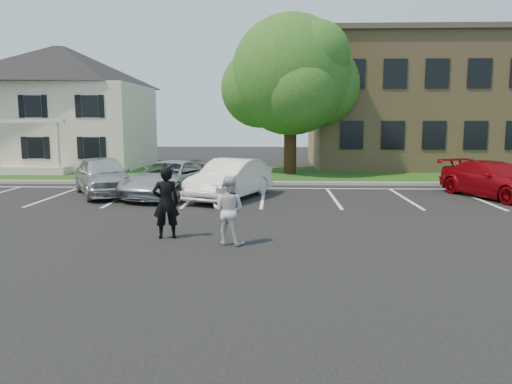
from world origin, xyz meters
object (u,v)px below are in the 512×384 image
car_silver_west (103,176)px  car_silver_minivan (171,179)px  man_black_suit (166,203)px  car_white_sedan (230,179)px  car_red_compact (495,180)px  house (63,107)px  tree (292,78)px  man_white_shirt (228,210)px  office_building (483,103)px

car_silver_west → car_silver_minivan: car_silver_west is taller
man_black_suit → car_white_sedan: bearing=-115.6°
car_white_sedan → car_red_compact: (10.44, 0.66, -0.06)m
house → man_black_suit: size_ratio=5.47×
car_silver_minivan → tree: bearing=77.2°
car_silver_minivan → man_black_suit: bearing=-60.7°
man_black_suit → car_silver_minivan: size_ratio=0.36×
tree → car_silver_west: 12.23m
man_white_shirt → man_black_suit: bearing=-1.4°
car_white_sedan → car_red_compact: size_ratio=0.95×
man_black_suit → car_silver_minivan: (-1.36, 7.06, -0.22)m
office_building → man_white_shirt: bearing=-124.3°
tree → man_black_suit: 16.51m
house → man_white_shirt: 23.21m
office_building → car_red_compact: (-4.83, -13.63, -3.44)m
house → man_white_shirt: bearing=-57.6°
office_building → tree: size_ratio=2.55×
man_white_shirt → car_white_sedan: bearing=-67.6°
man_white_shirt → car_silver_minivan: size_ratio=0.33×
man_white_shirt → tree: bearing=-79.7°
tree → car_white_sedan: size_ratio=1.88×
man_black_suit → car_red_compact: (11.53, 7.24, -0.23)m
house → tree: (14.40, -3.39, 1.52)m
car_silver_west → office_building: bearing=4.6°
tree → car_silver_west: bearing=-134.5°
man_black_suit → car_red_compact: man_black_suit is taller
car_silver_minivan → car_red_compact: (12.88, 0.19, -0.00)m
house → car_silver_west: house is taller
tree → car_silver_minivan: tree is taller
house → car_white_sedan: bearing=-46.3°
man_black_suit → car_silver_west: man_black_suit is taller
man_white_shirt → car_red_compact: man_white_shirt is taller
man_black_suit → car_silver_west: size_ratio=0.40×
man_white_shirt → car_silver_minivan: 8.22m
man_white_shirt → car_red_compact: size_ratio=0.35×
house → office_building: size_ratio=0.46×
car_silver_minivan → car_white_sedan: car_white_sedan is taller
office_building → car_silver_minivan: 22.73m
car_silver_minivan → house: bearing=146.7°
house → office_building: 27.08m
house → office_building: office_building is taller
car_red_compact → man_black_suit: bearing=-168.7°
house → car_red_compact: bearing=-27.6°
house → tree: bearing=-13.3°
car_white_sedan → car_silver_minivan: bearing=-168.7°
house → office_building: bearing=4.3°
office_building → man_white_shirt: size_ratio=13.07×
house → car_silver_minivan: house is taller
tree → car_white_sedan: 10.34m
man_white_shirt → car_red_compact: 12.57m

